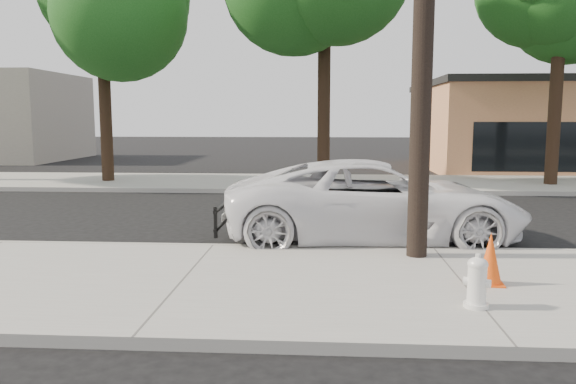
{
  "coord_description": "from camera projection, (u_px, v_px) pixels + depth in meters",
  "views": [
    {
      "loc": [
        2.02,
        -12.1,
        2.47
      ],
      "look_at": [
        1.31,
        -1.06,
        1.0
      ],
      "focal_mm": 35.0,
      "sensor_mm": 36.0,
      "label": 1
    }
  ],
  "objects": [
    {
      "name": "ground",
      "position": [
        232.0,
        230.0,
        12.42
      ],
      "size": [
        120.0,
        120.0,
        0.0
      ],
      "primitive_type": "plane",
      "color": "black",
      "rests_on": "ground"
    },
    {
      "name": "tree_b",
      "position": [
        105.0,
        13.0,
        19.95
      ],
      "size": [
        4.34,
        4.2,
        8.45
      ],
      "color": "black",
      "rests_on": "far_sidewalk"
    },
    {
      "name": "fire_hydrant",
      "position": [
        477.0,
        283.0,
        6.88
      ],
      "size": [
        0.34,
        0.31,
        0.63
      ],
      "rotation": [
        0.0,
        0.0,
        -0.4
      ],
      "color": "white",
      "rests_on": "near_sidewalk"
    },
    {
      "name": "far_sidewalk",
      "position": [
        269.0,
        183.0,
        20.82
      ],
      "size": [
        90.0,
        5.0,
        0.15
      ],
      "primitive_type": "cube",
      "color": "gray",
      "rests_on": "ground"
    },
    {
      "name": "tree_d",
      "position": [
        569.0,
        1.0,
        18.8
      ],
      "size": [
        4.5,
        4.35,
        8.75
      ],
      "color": "black",
      "rests_on": "far_sidewalk"
    },
    {
      "name": "curb_near",
      "position": [
        213.0,
        249.0,
        10.33
      ],
      "size": [
        90.0,
        0.12,
        0.16
      ],
      "primitive_type": "cube",
      "color": "#9E9B93",
      "rests_on": "ground"
    },
    {
      "name": "traffic_cone",
      "position": [
        490.0,
        259.0,
        7.83
      ],
      "size": [
        0.41,
        0.41,
        0.74
      ],
      "rotation": [
        0.0,
        0.0,
        -0.08
      ],
      "color": "#F24B0C",
      "rests_on": "near_sidewalk"
    },
    {
      "name": "police_cruiser",
      "position": [
        374.0,
        201.0,
        11.19
      ],
      "size": [
        6.04,
        3.05,
        1.64
      ],
      "primitive_type": "imported",
      "rotation": [
        0.0,
        0.0,
        1.63
      ],
      "color": "white",
      "rests_on": "ground"
    },
    {
      "name": "near_sidewalk",
      "position": [
        184.0,
        283.0,
        8.16
      ],
      "size": [
        90.0,
        4.4,
        0.15
      ],
      "primitive_type": "cube",
      "color": "gray",
      "rests_on": "ground"
    }
  ]
}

